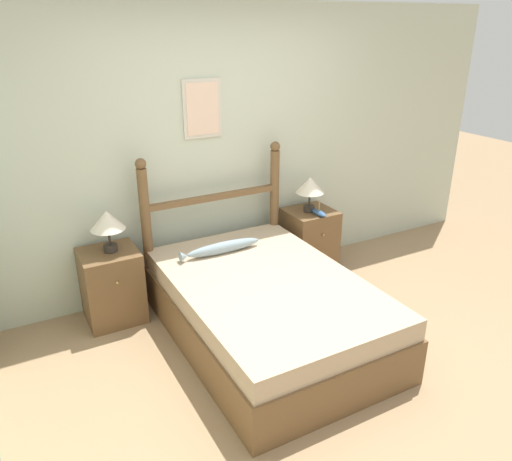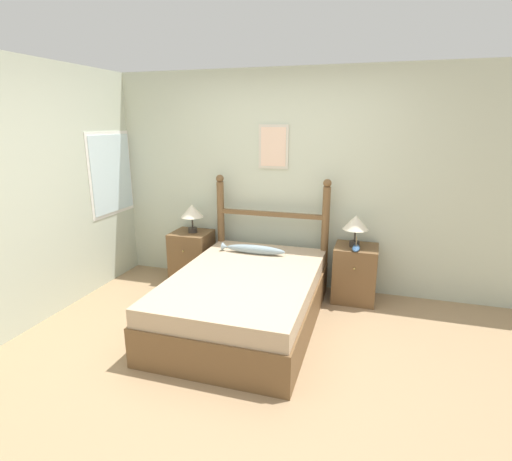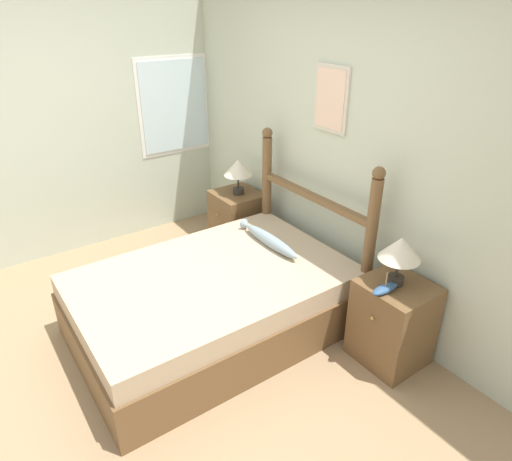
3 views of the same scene
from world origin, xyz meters
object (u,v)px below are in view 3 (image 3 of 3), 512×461
at_px(bed, 213,302).
at_px(fish_pillow, 269,240).
at_px(nightstand_left, 238,221).
at_px(table_lamp_right, 400,250).
at_px(nightstand_right, 392,322).
at_px(model_boat, 385,289).
at_px(table_lamp_left, 238,169).

relative_size(bed, fish_pillow, 2.76).
bearing_deg(nightstand_left, table_lamp_right, -0.25).
bearing_deg(nightstand_right, bed, -138.74).
xyz_separation_m(nightstand_left, model_boat, (2.01, -0.14, 0.34)).
xyz_separation_m(bed, table_lamp_right, (0.98, 0.87, 0.63)).
bearing_deg(nightstand_right, fish_pillow, -166.35).
height_order(bed, table_lamp_left, table_lamp_left).
bearing_deg(fish_pillow, model_boat, 6.64).
bearing_deg(bed, table_lamp_right, 41.75).
xyz_separation_m(bed, table_lamp_left, (-0.98, 0.88, 0.63)).
bearing_deg(table_lamp_right, fish_pillow, -166.45).
relative_size(bed, table_lamp_left, 5.79).
distance_m(nightstand_right, fish_pillow, 1.17).
bearing_deg(model_boat, table_lamp_left, 175.96).
relative_size(table_lamp_left, table_lamp_right, 1.00).
relative_size(nightstand_right, table_lamp_left, 1.79).
height_order(nightstand_left, model_boat, model_boat).
xyz_separation_m(table_lamp_left, fish_pillow, (0.87, -0.27, -0.32)).
height_order(model_boat, fish_pillow, model_boat).
bearing_deg(table_lamp_left, bed, -41.98).
distance_m(table_lamp_right, fish_pillow, 1.16).
xyz_separation_m(bed, fish_pillow, (-0.11, 0.61, 0.32)).
bearing_deg(fish_pillow, nightstand_left, 163.27).
relative_size(nightstand_left, table_lamp_right, 1.79).
bearing_deg(fish_pillow, nightstand_right, 13.65).
bearing_deg(bed, model_boat, 36.43).
xyz_separation_m(nightstand_left, fish_pillow, (0.90, -0.27, 0.26)).
xyz_separation_m(bed, nightstand_right, (1.00, 0.88, 0.06)).
xyz_separation_m(nightstand_right, table_lamp_left, (-1.98, -0.00, 0.58)).
distance_m(model_boat, fish_pillow, 1.12).
bearing_deg(nightstand_right, table_lamp_left, -179.98).
bearing_deg(table_lamp_right, table_lamp_left, 179.77).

